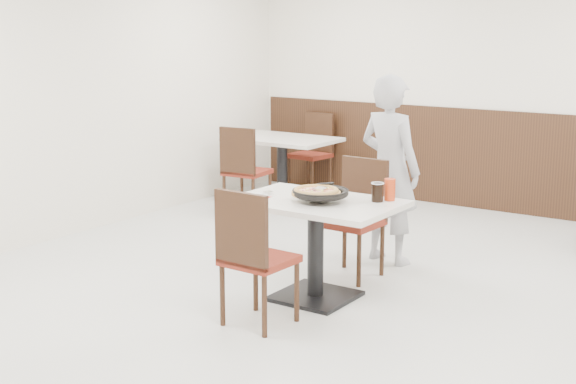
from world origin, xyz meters
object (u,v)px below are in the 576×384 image
Objects in this scene: cola_glass at (377,193)px; bg_chair_left_far at (310,153)px; bg_table_left at (282,170)px; side_plate at (256,196)px; chair_near at (260,256)px; main_table at (315,250)px; pizza at (316,193)px; red_cup at (390,190)px; bg_chair_left_near at (247,170)px; diner_person at (390,170)px; pizza_pan at (320,196)px; chair_far at (352,220)px.

cola_glass is 3.95m from bg_chair_left_far.
bg_table_left is at bearing 100.20° from bg_chair_left_far.
side_plate is at bearing -154.32° from cola_glass.
side_plate is (-0.38, 0.47, 0.28)m from chair_near.
main_table is 1.26× the size of chair_near.
chair_near is (-0.04, -0.65, 0.10)m from main_table.
main_table is 0.63m from cola_glass.
pizza is 0.54m from red_cup.
main_table is 1.26× the size of bg_chair_left_near.
red_cup is 0.10× the size of diner_person.
bg_table_left is at bearing 82.79° from bg_chair_left_near.
main_table is 0.66m from chair_near.
bg_chair_left_near is (-2.10, 1.95, -0.34)m from pizza.
red_cup is 0.13× the size of bg_table_left.
diner_person reaches higher than main_table.
pizza_pan is at bearing -140.72° from red_cup.
pizza is at bearing -56.48° from main_table.
bg_table_left is at bearing 136.26° from cola_glass.
chair_far reaches higher than pizza.
chair_near is at bearing 99.44° from diner_person.
diner_person is at bearing 89.83° from main_table.
bg_chair_left_far is (-1.71, 3.41, -0.28)m from side_plate.
chair_far is 2.44m from bg_chair_left_near.
bg_chair_left_far is at bearing 129.79° from cola_glass.
pizza reaches higher than main_table.
pizza_pan is 0.37× the size of bg_chair_left_far.
chair_far is 2.83m from bg_table_left.
chair_far is at bearing 63.96° from side_plate.
chair_near is 7.31× the size of cola_glass.
chair_near reaches higher than pizza_pan.
bg_chair_left_near reaches higher than side_plate.
side_plate is 1.20× the size of red_cup.
chair_near is 3.80m from bg_table_left.
pizza is 1.86× the size of side_plate.
main_table is 0.70m from red_cup.
chair_near is at bearing 123.78° from bg_chair_left_far.
cola_glass is 0.11× the size of bg_table_left.
main_table is 1.00× the size of bg_table_left.
chair_near is 1.12m from red_cup.
red_cup is (0.43, 0.33, 0.02)m from pizza.
chair_far is 0.91m from side_plate.
red_cup is 0.97m from diner_person.
red_cup is at bearing 127.89° from diner_person.
chair_far is 4.93× the size of side_plate.
chair_far is 0.71m from pizza_pan.
chair_far is at bearing 95.07° from pizza.
cola_glass is 3.43m from bg_table_left.
bg_chair_left_far is at bearing -49.50° from chair_far.
pizza_pan is 2.67× the size of cola_glass.
side_plate is at bearing -161.54° from pizza.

